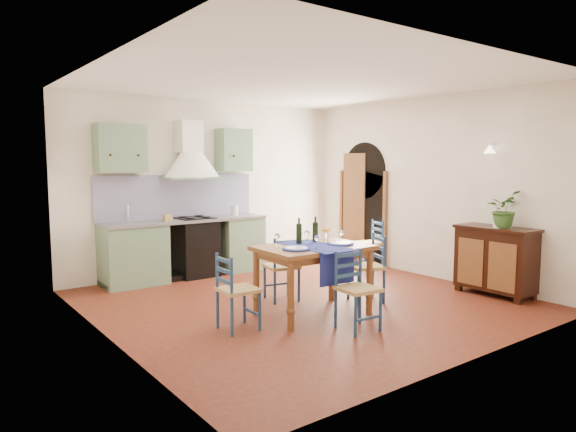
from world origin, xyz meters
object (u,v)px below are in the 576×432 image
object	(u,v)px
sideboard	(495,258)
potted_plant	(503,209)
dining_table	(314,254)
chair_near	(356,289)

from	to	relation	value
sideboard	potted_plant	world-z (taller)	potted_plant
dining_table	potted_plant	xyz separation A→B (m)	(2.52, -0.88, 0.46)
chair_near	potted_plant	distance (m)	2.62
dining_table	potted_plant	bearing A→B (deg)	-19.28
chair_near	sideboard	world-z (taller)	sideboard
dining_table	chair_near	xyz separation A→B (m)	(0.02, -0.69, -0.29)
sideboard	dining_table	bearing A→B (deg)	162.58
dining_table	sideboard	distance (m)	2.66
chair_near	sideboard	bearing A→B (deg)	-2.28
chair_near	potted_plant	world-z (taller)	potted_plant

